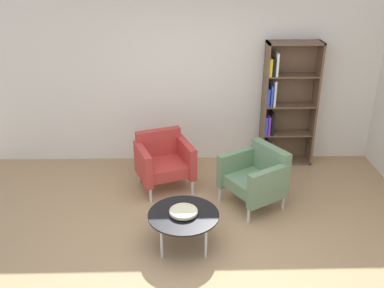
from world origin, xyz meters
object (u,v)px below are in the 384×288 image
object	(u,v)px
coffee_table_low	(184,216)
decorative_bowl	(183,211)
armchair_near_window	(163,160)
bookshelf_tall	(284,106)
armchair_spare_guest	(256,176)

from	to	relation	value
coffee_table_low	decorative_bowl	world-z (taller)	decorative_bowl
decorative_bowl	armchair_near_window	world-z (taller)	armchair_near_window
bookshelf_tall	armchair_spare_guest	bearing A→B (deg)	-115.34
decorative_bowl	armchair_near_window	size ratio (longest dim) A/B	0.36
armchair_near_window	armchair_spare_guest	distance (m)	1.32
decorative_bowl	armchair_spare_guest	world-z (taller)	armchair_spare_guest
bookshelf_tall	armchair_spare_guest	world-z (taller)	bookshelf_tall
coffee_table_low	armchair_near_window	xyz separation A→B (m)	(-0.27, 1.33, 0.04)
armchair_near_window	armchair_spare_guest	world-z (taller)	same
bookshelf_tall	coffee_table_low	world-z (taller)	bookshelf_tall
coffee_table_low	armchair_spare_guest	bearing A→B (deg)	41.54
bookshelf_tall	armchair_near_window	xyz separation A→B (m)	(-1.81, -0.76, -0.52)
bookshelf_tall	coffee_table_low	bearing A→B (deg)	-126.38
bookshelf_tall	coffee_table_low	distance (m)	2.66
armchair_near_window	bookshelf_tall	bearing A→B (deg)	3.02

